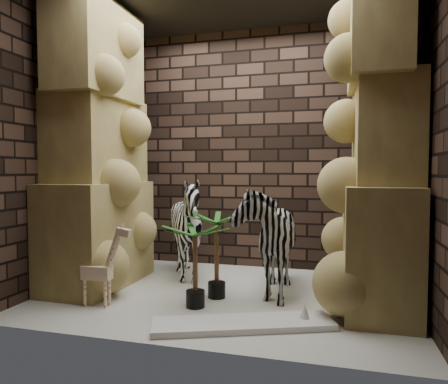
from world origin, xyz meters
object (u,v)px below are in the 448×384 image
(zebra_left, at_px, (188,234))
(palm_front, at_px, (217,255))
(surfboard, at_px, (243,324))
(giraffe_toy, at_px, (97,263))
(zebra_right, at_px, (267,230))
(palm_back, at_px, (195,266))

(zebra_left, relative_size, palm_front, 1.38)
(zebra_left, height_order, surfboard, zebra_left)
(zebra_left, distance_m, surfboard, 1.57)
(giraffe_toy, bearing_deg, zebra_right, 26.28)
(zebra_left, xyz_separation_m, giraffe_toy, (-0.49, -1.04, -0.13))
(giraffe_toy, xyz_separation_m, palm_back, (0.87, 0.20, -0.01))
(palm_front, distance_m, surfboard, 0.87)
(zebra_left, height_order, palm_front, zebra_left)
(palm_back, relative_size, surfboard, 0.53)
(zebra_left, bearing_deg, palm_front, -31.00)
(giraffe_toy, relative_size, palm_back, 1.04)
(palm_back, distance_m, surfboard, 0.71)
(giraffe_toy, height_order, surfboard, giraffe_toy)
(zebra_left, xyz_separation_m, surfboard, (0.90, -1.18, -0.49))
(zebra_right, relative_size, palm_back, 1.69)
(giraffe_toy, distance_m, palm_back, 0.90)
(zebra_right, height_order, surfboard, zebra_right)
(zebra_right, height_order, palm_front, zebra_right)
(palm_front, bearing_deg, zebra_left, 133.38)
(zebra_right, distance_m, palm_back, 0.86)
(zebra_left, xyz_separation_m, palm_front, (0.49, -0.52, -0.10))
(zebra_left, bearing_deg, palm_back, -49.80)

